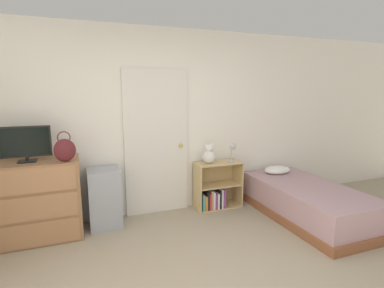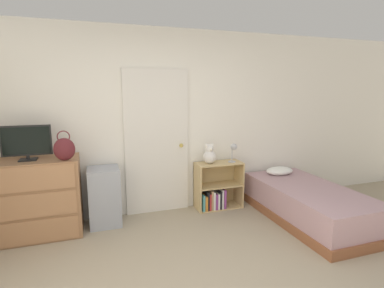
% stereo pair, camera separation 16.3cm
% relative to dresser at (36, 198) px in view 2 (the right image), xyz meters
% --- Properties ---
extents(wall_back, '(10.00, 0.06, 2.55)m').
position_rel_dresser_xyz_m(wall_back, '(1.49, 0.31, 0.81)').
color(wall_back, white).
rests_on(wall_back, ground_plane).
extents(door_closed, '(0.90, 0.09, 2.01)m').
position_rel_dresser_xyz_m(door_closed, '(1.52, 0.26, 0.54)').
color(door_closed, silver).
rests_on(door_closed, ground_plane).
extents(dresser, '(1.00, 0.53, 0.93)m').
position_rel_dresser_xyz_m(dresser, '(0.00, 0.00, 0.00)').
color(dresser, '#996B47').
rests_on(dresser, ground_plane).
extents(tv, '(0.53, 0.16, 0.40)m').
position_rel_dresser_xyz_m(tv, '(-0.04, -0.02, 0.68)').
color(tv, black).
rests_on(tv, dresser).
extents(handbag, '(0.23, 0.13, 0.34)m').
position_rel_dresser_xyz_m(handbag, '(0.36, -0.16, 0.60)').
color(handbag, '#591E23').
rests_on(handbag, dresser).
extents(storage_bin, '(0.39, 0.40, 0.75)m').
position_rel_dresser_xyz_m(storage_bin, '(0.78, 0.06, -0.09)').
color(storage_bin, '#999EA8').
rests_on(storage_bin, ground_plane).
extents(bookshelf, '(0.68, 0.31, 0.68)m').
position_rel_dresser_xyz_m(bookshelf, '(2.35, 0.11, -0.21)').
color(bookshelf, tan).
rests_on(bookshelf, ground_plane).
extents(teddy_bear, '(0.19, 0.19, 0.29)m').
position_rel_dresser_xyz_m(teddy_bear, '(2.25, 0.11, 0.34)').
color(teddy_bear, silver).
rests_on(teddy_bear, bookshelf).
extents(desk_lamp, '(0.12, 0.12, 0.28)m').
position_rel_dresser_xyz_m(desk_lamp, '(2.60, 0.06, 0.41)').
color(desk_lamp, '#B2B2B7').
rests_on(desk_lamp, bookshelf).
extents(bed, '(0.96, 1.88, 0.56)m').
position_rel_dresser_xyz_m(bed, '(3.37, -0.66, -0.24)').
color(bed, brown).
rests_on(bed, ground_plane).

